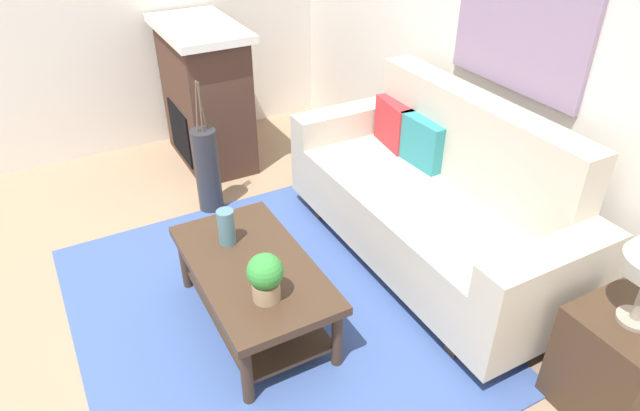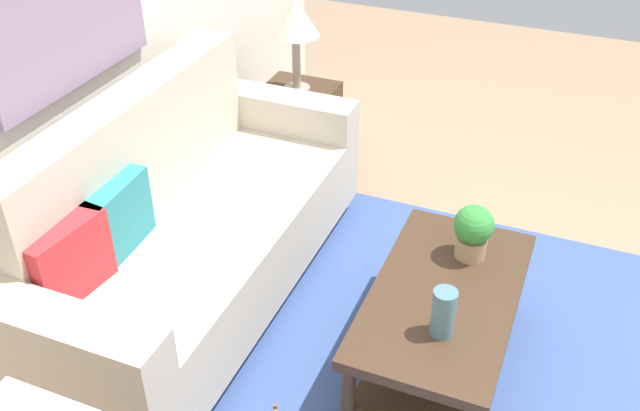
{
  "view_description": "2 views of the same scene",
  "coord_description": "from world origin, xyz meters",
  "px_view_note": "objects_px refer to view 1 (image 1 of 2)",
  "views": [
    {
      "loc": [
        2.3,
        -0.4,
        2.34
      ],
      "look_at": [
        -0.13,
        0.93,
        0.54
      ],
      "focal_mm": 31.69,
      "sensor_mm": 36.0,
      "label": 1
    },
    {
      "loc": [
        -2.3,
        0.03,
        2.46
      ],
      "look_at": [
        0.16,
        1.04,
        0.64
      ],
      "focal_mm": 40.44,
      "sensor_mm": 36.0,
      "label": 2
    }
  ],
  "objects_px": {
    "throw_pillow_crimson": "(394,124)",
    "side_table": "(616,364)",
    "tabletop_vase": "(226,227)",
    "coffee_table": "(253,280)",
    "framed_painting": "(522,18)",
    "potted_plant_tabletop": "(265,276)",
    "fireplace": "(206,95)",
    "throw_pillow_teal": "(422,142)",
    "floor_vase": "(207,171)",
    "couch": "(434,202)"
  },
  "relations": [
    {
      "from": "throw_pillow_crimson",
      "to": "side_table",
      "type": "xyz_separation_m",
      "value": [
        2.0,
        -0.1,
        -0.4
      ]
    },
    {
      "from": "tabletop_vase",
      "to": "coffee_table",
      "type": "bearing_deg",
      "value": 10.31
    },
    {
      "from": "tabletop_vase",
      "to": "framed_painting",
      "type": "relative_size",
      "value": 0.21
    },
    {
      "from": "potted_plant_tabletop",
      "to": "fireplace",
      "type": "height_order",
      "value": "fireplace"
    },
    {
      "from": "throw_pillow_teal",
      "to": "coffee_table",
      "type": "distance_m",
      "value": 1.46
    },
    {
      "from": "throw_pillow_teal",
      "to": "floor_vase",
      "type": "relative_size",
      "value": 0.56
    },
    {
      "from": "tabletop_vase",
      "to": "couch",
      "type": "bearing_deg",
      "value": 80.11
    },
    {
      "from": "couch",
      "to": "tabletop_vase",
      "type": "bearing_deg",
      "value": -99.89
    },
    {
      "from": "side_table",
      "to": "framed_painting",
      "type": "distance_m",
      "value": 1.88
    },
    {
      "from": "coffee_table",
      "to": "potted_plant_tabletop",
      "type": "height_order",
      "value": "potted_plant_tabletop"
    },
    {
      "from": "couch",
      "to": "fireplace",
      "type": "bearing_deg",
      "value": -158.8
    },
    {
      "from": "coffee_table",
      "to": "tabletop_vase",
      "type": "relative_size",
      "value": 5.2
    },
    {
      "from": "couch",
      "to": "throw_pillow_teal",
      "type": "distance_m",
      "value": 0.43
    },
    {
      "from": "potted_plant_tabletop",
      "to": "fireplace",
      "type": "xyz_separation_m",
      "value": [
        -2.33,
        0.5,
        0.02
      ]
    },
    {
      "from": "couch",
      "to": "side_table",
      "type": "distance_m",
      "value": 1.36
    },
    {
      "from": "couch",
      "to": "coffee_table",
      "type": "relative_size",
      "value": 1.91
    },
    {
      "from": "fireplace",
      "to": "framed_painting",
      "type": "bearing_deg",
      "value": 31.76
    },
    {
      "from": "coffee_table",
      "to": "framed_painting",
      "type": "relative_size",
      "value": 1.12
    },
    {
      "from": "coffee_table",
      "to": "tabletop_vase",
      "type": "bearing_deg",
      "value": -169.69
    },
    {
      "from": "throw_pillow_teal",
      "to": "side_table",
      "type": "xyz_separation_m",
      "value": [
        1.67,
        -0.1,
        -0.4
      ]
    },
    {
      "from": "coffee_table",
      "to": "side_table",
      "type": "xyz_separation_m",
      "value": [
        1.33,
        1.27,
        -0.03
      ]
    },
    {
      "from": "side_table",
      "to": "throw_pillow_teal",
      "type": "bearing_deg",
      "value": 176.7
    },
    {
      "from": "tabletop_vase",
      "to": "potted_plant_tabletop",
      "type": "height_order",
      "value": "potted_plant_tabletop"
    },
    {
      "from": "throw_pillow_crimson",
      "to": "tabletop_vase",
      "type": "relative_size",
      "value": 1.7
    },
    {
      "from": "throw_pillow_teal",
      "to": "floor_vase",
      "type": "xyz_separation_m",
      "value": [
        -0.93,
        -1.19,
        -0.36
      ]
    },
    {
      "from": "throw_pillow_teal",
      "to": "potted_plant_tabletop",
      "type": "bearing_deg",
      "value": -65.94
    },
    {
      "from": "tabletop_vase",
      "to": "floor_vase",
      "type": "height_order",
      "value": "floor_vase"
    },
    {
      "from": "throw_pillow_teal",
      "to": "side_table",
      "type": "bearing_deg",
      "value": -3.3
    },
    {
      "from": "side_table",
      "to": "framed_painting",
      "type": "xyz_separation_m",
      "value": [
        -1.35,
        0.44,
        1.23
      ]
    },
    {
      "from": "couch",
      "to": "floor_vase",
      "type": "height_order",
      "value": "couch"
    },
    {
      "from": "side_table",
      "to": "throw_pillow_crimson",
      "type": "bearing_deg",
      "value": 177.24
    },
    {
      "from": "throw_pillow_crimson",
      "to": "tabletop_vase",
      "type": "xyz_separation_m",
      "value": [
        0.42,
        -1.41,
        -0.14
      ]
    },
    {
      "from": "fireplace",
      "to": "side_table",
      "type": "bearing_deg",
      "value": 13.58
    },
    {
      "from": "tabletop_vase",
      "to": "throw_pillow_crimson",
      "type": "bearing_deg",
      "value": 106.65
    },
    {
      "from": "throw_pillow_teal",
      "to": "framed_painting",
      "type": "xyz_separation_m",
      "value": [
        0.32,
        0.34,
        0.83
      ]
    },
    {
      "from": "throw_pillow_crimson",
      "to": "coffee_table",
      "type": "height_order",
      "value": "throw_pillow_crimson"
    },
    {
      "from": "tabletop_vase",
      "to": "floor_vase",
      "type": "bearing_deg",
      "value": 167.82
    },
    {
      "from": "potted_plant_tabletop",
      "to": "floor_vase",
      "type": "bearing_deg",
      "value": 172.01
    },
    {
      "from": "potted_plant_tabletop",
      "to": "throw_pillow_teal",
      "type": "bearing_deg",
      "value": 114.06
    },
    {
      "from": "tabletop_vase",
      "to": "side_table",
      "type": "distance_m",
      "value": 2.07
    },
    {
      "from": "potted_plant_tabletop",
      "to": "framed_painting",
      "type": "bearing_deg",
      "value": 99.92
    },
    {
      "from": "throw_pillow_teal",
      "to": "tabletop_vase",
      "type": "distance_m",
      "value": 1.42
    },
    {
      "from": "coffee_table",
      "to": "tabletop_vase",
      "type": "distance_m",
      "value": 0.33
    },
    {
      "from": "throw_pillow_teal",
      "to": "floor_vase",
      "type": "height_order",
      "value": "throw_pillow_teal"
    },
    {
      "from": "tabletop_vase",
      "to": "framed_painting",
      "type": "distance_m",
      "value": 2.02
    },
    {
      "from": "throw_pillow_teal",
      "to": "tabletop_vase",
      "type": "xyz_separation_m",
      "value": [
        0.1,
        -1.41,
        -0.14
      ]
    },
    {
      "from": "couch",
      "to": "tabletop_vase",
      "type": "height_order",
      "value": "couch"
    },
    {
      "from": "throw_pillow_teal",
      "to": "coffee_table",
      "type": "xyz_separation_m",
      "value": [
        0.34,
        -1.37,
        -0.37
      ]
    },
    {
      "from": "side_table",
      "to": "fireplace",
      "type": "xyz_separation_m",
      "value": [
        -3.37,
        -0.82,
        0.31
      ]
    },
    {
      "from": "couch",
      "to": "side_table",
      "type": "relative_size",
      "value": 3.75
    }
  ]
}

